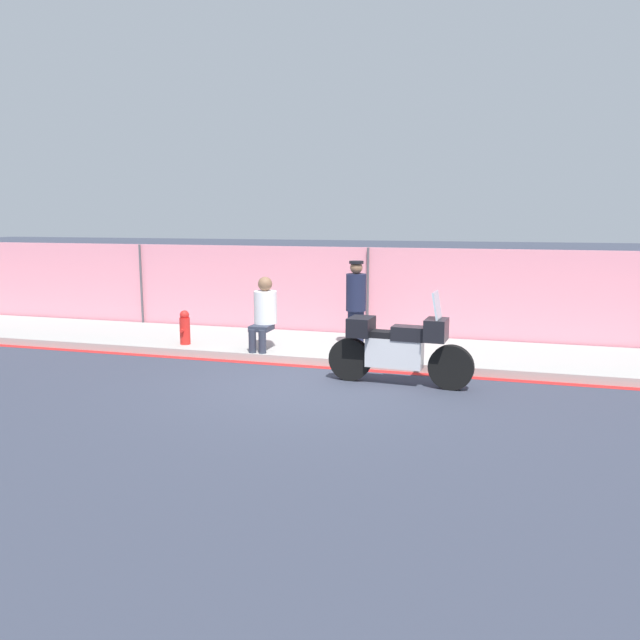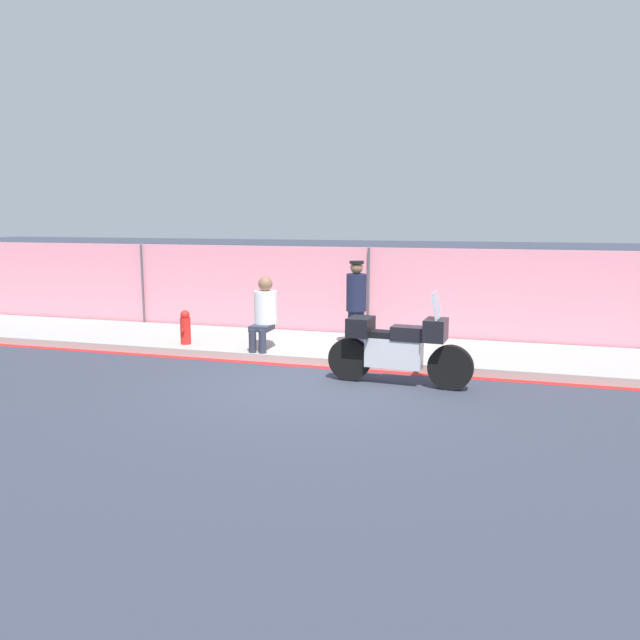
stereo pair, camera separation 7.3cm
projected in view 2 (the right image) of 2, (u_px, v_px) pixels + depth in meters
ground_plane at (318, 385)px, 9.83m from camera, size 120.00×120.00×0.00m
sidewalk at (354, 349)px, 12.18m from camera, size 40.44×2.51×0.14m
curb_paint_stripe at (337, 368)px, 10.92m from camera, size 40.44×0.18×0.01m
storefront_fence at (369, 294)px, 13.30m from camera, size 38.41×0.17×1.99m
motorcycle at (398, 347)px, 9.77m from camera, size 2.32×0.60×1.51m
officer_standing at (356, 304)px, 11.90m from camera, size 0.38×0.38×1.66m
person_seated_on_curb at (264, 310)px, 11.75m from camera, size 0.44×0.72×1.37m
fire_hydrant at (185, 327)px, 12.26m from camera, size 0.20×0.25×0.68m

